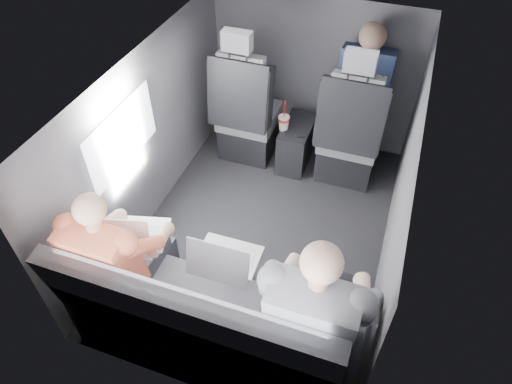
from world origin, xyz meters
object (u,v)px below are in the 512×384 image
(front_seat_right, at_px, (349,139))
(passenger_rear_right, at_px, (316,311))
(center_console, at_px, (296,144))
(rear_bench, at_px, (206,325))
(front_seat_left, at_px, (247,118))
(passenger_front_right, at_px, (363,86))
(passenger_rear_left, at_px, (121,255))
(laptop_white, at_px, (130,235))
(laptop_black, at_px, (333,288))
(laptop_silver, at_px, (225,258))
(soda_cup, at_px, (284,122))

(front_seat_right, xyz_separation_m, passenger_rear_right, (0.15, -1.81, 0.25))
(front_seat_right, bearing_deg, passenger_rear_right, -85.23)
(center_console, relative_size, rear_bench, 0.30)
(center_console, height_order, passenger_rear_right, passenger_rear_right)
(center_console, bearing_deg, front_seat_left, -174.93)
(passenger_front_right, bearing_deg, passenger_rear_left, -116.26)
(rear_bench, relative_size, laptop_white, 3.72)
(front_seat_left, relative_size, passenger_rear_right, 1.00)
(center_console, distance_m, passenger_front_right, 0.76)
(front_seat_left, xyz_separation_m, laptop_black, (1.10, -1.63, 0.23))
(laptop_silver, distance_m, passenger_front_right, 1.96)
(front_seat_left, height_order, passenger_rear_right, passenger_rear_right)
(rear_bench, relative_size, passenger_rear_right, 1.26)
(laptop_white, distance_m, passenger_rear_right, 1.17)
(laptop_white, bearing_deg, front_seat_left, 86.14)
(front_seat_left, height_order, passenger_rear_left, front_seat_left)
(passenger_rear_left, bearing_deg, laptop_white, 93.90)
(laptop_black, bearing_deg, passenger_rear_right, -106.37)
(laptop_silver, xyz_separation_m, passenger_rear_left, (-0.58, -0.16, -0.02))
(soda_cup, distance_m, laptop_white, 1.70)
(passenger_rear_left, xyz_separation_m, passenger_rear_right, (1.16, -0.00, 0.04))
(passenger_rear_left, relative_size, passenger_rear_right, 0.93)
(front_seat_left, relative_size, rear_bench, 0.79)
(passenger_rear_left, height_order, passenger_front_right, passenger_front_right)
(soda_cup, bearing_deg, laptop_black, -64.55)
(front_seat_left, distance_m, laptop_black, 1.98)
(front_seat_right, relative_size, laptop_black, 3.89)
(front_seat_right, xyz_separation_m, passenger_rear_left, (-1.00, -1.81, 0.21))
(passenger_rear_left, distance_m, passenger_front_right, 2.31)
(laptop_white, xyz_separation_m, laptop_black, (1.21, 0.04, -0.01))
(laptop_white, xyz_separation_m, laptop_silver, (0.59, 0.03, -0.00))
(rear_bench, relative_size, passenger_front_right, 1.88)
(passenger_rear_right, relative_size, passenger_front_right, 1.49)
(soda_cup, distance_m, laptop_silver, 1.61)
(soda_cup, height_order, passenger_rear_left, passenger_rear_left)
(passenger_front_right, bearing_deg, rear_bench, -102.12)
(front_seat_left, distance_m, rear_bench, 1.96)
(center_console, xyz_separation_m, passenger_rear_left, (-0.55, -1.85, 0.41))
(front_seat_left, xyz_separation_m, laptop_silver, (0.48, -1.65, 0.23))
(laptop_silver, bearing_deg, passenger_rear_right, -15.63)
(laptop_silver, bearing_deg, rear_bench, -96.51)
(front_seat_right, bearing_deg, laptop_black, -82.97)
(center_console, height_order, passenger_front_right, passenger_front_right)
(laptop_white, bearing_deg, soda_cup, 74.07)
(front_seat_left, distance_m, center_console, 0.49)
(laptop_black, distance_m, passenger_rear_right, 0.18)
(front_seat_right, bearing_deg, laptop_white, -121.13)
(front_seat_left, relative_size, laptop_black, 3.89)
(laptop_white, relative_size, passenger_rear_left, 0.37)
(rear_bench, relative_size, laptop_silver, 4.39)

